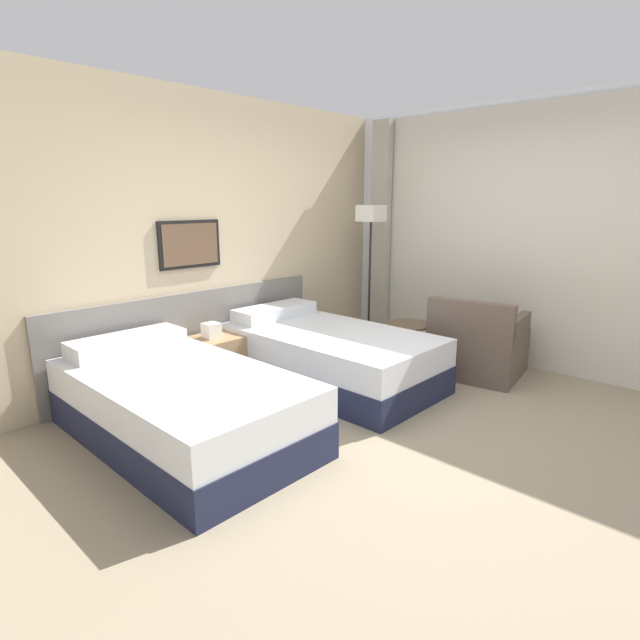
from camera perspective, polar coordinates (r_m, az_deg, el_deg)
The scene contains 9 objects.
ground_plane at distance 4.00m, azimuth 10.30°, elevation -12.01°, with size 16.00×16.00×0.00m, color gray.
wall_headboard at distance 5.14m, azimuth -10.56°, elevation 8.69°, with size 10.00×0.10×2.70m.
wall_window at distance 5.54m, azimuth 23.65°, elevation 8.57°, with size 0.21×4.68×2.70m.
bed_near_door at distance 3.82m, azimuth -15.66°, elevation -9.21°, with size 1.13×2.04×0.64m.
bed_near_window at distance 4.79m, azimuth 1.00°, elevation -4.05°, with size 1.13×2.04×0.64m.
nightstand at distance 4.83m, azimuth -12.13°, elevation -4.53°, with size 0.49×0.43×0.60m.
floor_lamp at distance 5.79m, azimuth 5.82°, elevation 10.36°, with size 0.25×0.25×1.66m.
side_table at distance 5.18m, azimuth 10.01°, elevation -1.96°, with size 0.46×0.46×0.49m.
armchair at distance 5.23m, azimuth 17.55°, elevation -2.99°, with size 0.91×0.93×0.80m.
Camera 1 is at (-3.06, -1.92, 1.71)m, focal length 28.00 mm.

